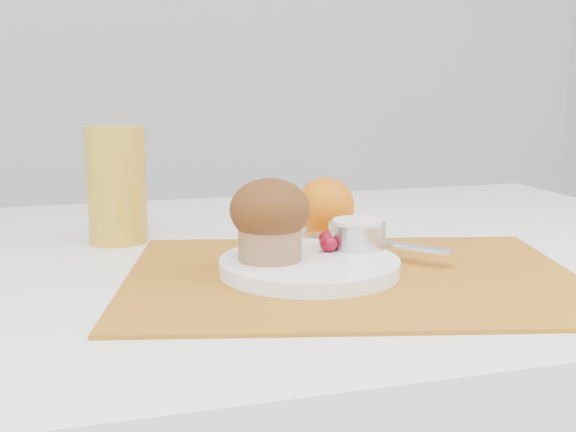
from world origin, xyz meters
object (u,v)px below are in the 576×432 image
object	(u,v)px
juice_glass	(117,184)
plate	(309,266)
muffin	(270,218)
orange	(325,207)

from	to	relation	value
juice_glass	plate	bearing A→B (deg)	-50.66
plate	juice_glass	world-z (taller)	juice_glass
muffin	plate	bearing A→B (deg)	-12.04
plate	orange	world-z (taller)	orange
orange	juice_glass	world-z (taller)	juice_glass
orange	juice_glass	size ratio (longest dim) A/B	0.52
plate	orange	size ratio (longest dim) A/B	2.45
muffin	orange	bearing A→B (deg)	55.12
plate	juice_glass	size ratio (longest dim) A/B	1.28
plate	juice_glass	xyz separation A→B (m)	(-0.18, 0.22, 0.06)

